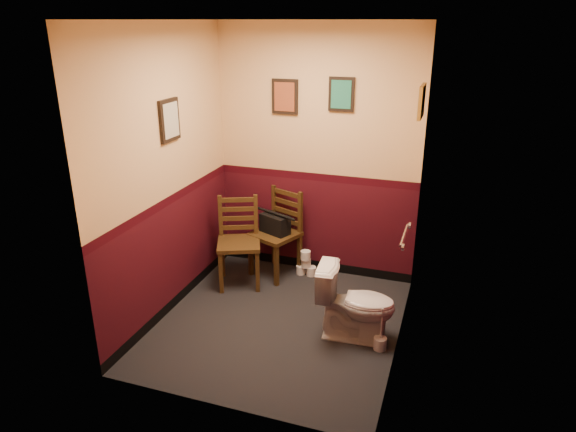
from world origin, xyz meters
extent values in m
cube|color=black|center=(0.00, 0.00, 0.00)|extent=(2.20, 2.40, 0.00)
cube|color=silver|center=(0.00, 0.00, 2.70)|extent=(2.20, 2.40, 0.00)
cube|color=#390B14|center=(0.00, 1.20, 1.35)|extent=(2.20, 0.00, 2.70)
cube|color=#390B14|center=(0.00, -1.20, 1.35)|extent=(2.20, 0.00, 2.70)
cube|color=#390B14|center=(-1.10, 0.00, 1.35)|extent=(0.00, 2.40, 2.70)
cube|color=#390B14|center=(1.10, 0.00, 1.35)|extent=(0.00, 2.40, 2.70)
cylinder|color=silver|center=(1.07, 0.25, 0.95)|extent=(0.03, 0.50, 0.03)
cylinder|color=silver|center=(1.09, 0.00, 0.95)|extent=(0.02, 0.06, 0.06)
cylinder|color=silver|center=(1.09, 0.50, 0.95)|extent=(0.02, 0.06, 0.06)
cube|color=black|center=(-0.35, 1.18, 1.95)|extent=(0.28, 0.03, 0.36)
cube|color=brown|center=(-0.35, 1.17, 1.95)|extent=(0.22, 0.01, 0.30)
cube|color=black|center=(0.25, 1.18, 2.00)|extent=(0.26, 0.03, 0.34)
cube|color=#226F55|center=(0.25, 1.17, 2.00)|extent=(0.20, 0.01, 0.28)
cube|color=black|center=(-1.08, 0.10, 1.85)|extent=(0.03, 0.30, 0.38)
cube|color=#B6AC8F|center=(-1.07, 0.10, 1.85)|extent=(0.01, 0.24, 0.31)
cube|color=olive|center=(1.08, 0.60, 2.05)|extent=(0.03, 0.34, 0.28)
cube|color=#B6AC8F|center=(1.07, 0.60, 2.05)|extent=(0.01, 0.28, 0.22)
imported|color=white|center=(0.72, 0.00, 0.34)|extent=(0.72, 0.44, 0.69)
cylinder|color=silver|center=(0.97, -0.11, 0.06)|extent=(0.11, 0.11, 0.11)
cylinder|color=silver|center=(0.97, -0.11, 0.25)|extent=(0.02, 0.02, 0.32)
cube|color=#432D14|center=(-0.67, 0.60, 0.48)|extent=(0.58, 0.58, 0.04)
cube|color=#432D14|center=(-0.77, 0.35, 0.24)|extent=(0.06, 0.06, 0.48)
cube|color=#432D14|center=(-0.92, 0.70, 0.24)|extent=(0.06, 0.06, 0.48)
cube|color=#432D14|center=(-0.42, 0.50, 0.24)|extent=(0.06, 0.06, 0.48)
cube|color=#432D14|center=(-0.57, 0.85, 0.24)|extent=(0.06, 0.06, 0.48)
cube|color=#432D14|center=(-0.92, 0.71, 0.71)|extent=(0.05, 0.05, 0.48)
cube|color=#432D14|center=(-0.57, 0.86, 0.71)|extent=(0.05, 0.05, 0.48)
cube|color=#432D14|center=(-0.75, 0.78, 0.58)|extent=(0.34, 0.17, 0.05)
cube|color=#432D14|center=(-0.75, 0.78, 0.69)|extent=(0.34, 0.17, 0.05)
cube|color=#432D14|center=(-0.75, 0.78, 0.79)|extent=(0.34, 0.17, 0.05)
cube|color=#432D14|center=(-0.75, 0.78, 0.90)|extent=(0.34, 0.17, 0.05)
cube|color=#432D14|center=(-0.39, 0.94, 0.48)|extent=(0.59, 0.59, 0.04)
cube|color=#432D14|center=(-0.64, 0.83, 0.24)|extent=(0.06, 0.06, 0.48)
cube|color=#432D14|center=(-0.49, 1.19, 0.24)|extent=(0.06, 0.06, 0.48)
cube|color=#432D14|center=(-0.28, 0.69, 0.24)|extent=(0.06, 0.06, 0.48)
cube|color=#432D14|center=(-0.13, 1.05, 0.24)|extent=(0.06, 0.06, 0.48)
cube|color=#432D14|center=(-0.49, 1.20, 0.73)|extent=(0.05, 0.05, 0.48)
cube|color=#432D14|center=(-0.13, 1.05, 0.73)|extent=(0.05, 0.05, 0.48)
cube|color=#432D14|center=(-0.31, 1.12, 0.59)|extent=(0.35, 0.16, 0.05)
cube|color=#432D14|center=(-0.31, 1.12, 0.70)|extent=(0.35, 0.16, 0.05)
cube|color=#432D14|center=(-0.31, 1.12, 0.81)|extent=(0.35, 0.16, 0.05)
cube|color=#432D14|center=(-0.31, 1.12, 0.91)|extent=(0.35, 0.16, 0.05)
cube|color=black|center=(-0.39, 0.94, 0.61)|extent=(0.37, 0.28, 0.21)
cylinder|color=black|center=(-0.39, 0.94, 0.73)|extent=(0.28, 0.14, 0.03)
cylinder|color=silver|center=(-0.11, 1.04, 0.05)|extent=(0.11, 0.11, 0.10)
cylinder|color=silver|center=(0.01, 1.04, 0.05)|extent=(0.11, 0.11, 0.10)
cylinder|color=silver|center=(-0.05, 1.03, 0.15)|extent=(0.11, 0.11, 0.10)
cylinder|color=silver|center=(-0.05, 1.01, 0.25)|extent=(0.11, 0.11, 0.10)
camera|label=1|loc=(1.42, -3.95, 2.70)|focal=32.00mm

